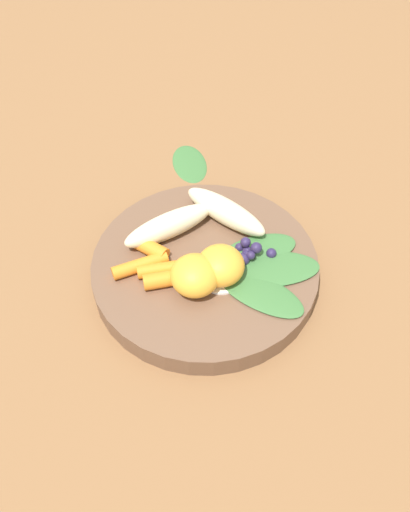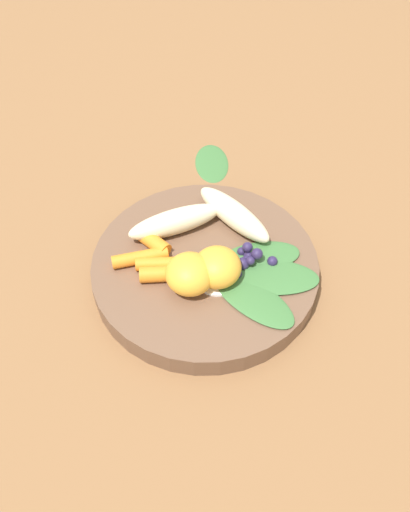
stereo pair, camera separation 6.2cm
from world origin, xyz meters
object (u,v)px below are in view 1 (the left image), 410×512
bowl (205,269)px  banana_peeled_left (169,225)px  orange_segment_near (221,265)px  banana_peeled_right (225,211)px  kale_leaf_stray (190,162)px

bowl → banana_peeled_left: bearing=6.9°
bowl → orange_segment_near: 0.04m
orange_segment_near → bowl: bearing=-0.0°
banana_peeled_right → bowl: bearing=109.2°
bowl → kale_leaf_stray: 0.21m
bowl → kale_leaf_stray: bearing=-31.7°
banana_peeled_left → orange_segment_near: 0.09m
banana_peeled_right → orange_segment_near: size_ratio=2.18×
bowl → kale_leaf_stray: size_ratio=3.12×
banana_peeled_left → orange_segment_near: orange_segment_near is taller
banana_peeled_right → kale_leaf_stray: banana_peeled_right is taller
bowl → orange_segment_near: size_ratio=4.93×
orange_segment_near → kale_leaf_stray: (0.20, -0.11, -0.05)m
banana_peeled_right → orange_segment_near: (-0.07, 0.06, 0.00)m
kale_leaf_stray → banana_peeled_left: bearing=160.3°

